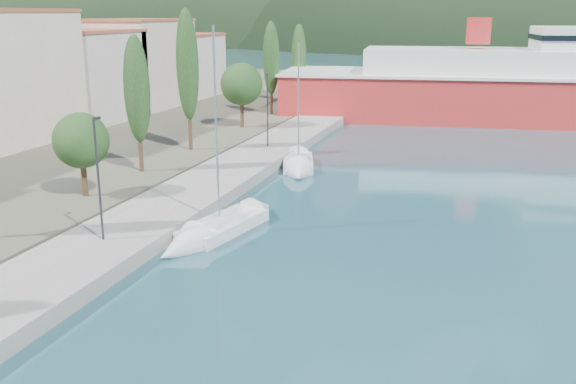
% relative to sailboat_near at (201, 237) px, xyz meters
% --- Properties ---
extents(ground, '(1400.00, 1400.00, 0.00)m').
position_rel_sailboat_near_xyz_m(ground, '(5.14, 104.85, -0.29)').
color(ground, '#23515B').
extents(quay, '(5.00, 88.00, 0.80)m').
position_rel_sailboat_near_xyz_m(quay, '(-3.86, 10.85, 0.11)').
color(quay, gray).
rests_on(quay, ground).
extents(town_buildings, '(9.20, 69.20, 11.30)m').
position_rel_sailboat_near_xyz_m(town_buildings, '(-26.86, 21.76, 5.28)').
color(town_buildings, beige).
rests_on(town_buildings, land_strip).
extents(tree_row, '(4.13, 65.51, 11.33)m').
position_rel_sailboat_near_xyz_m(tree_row, '(-9.60, 18.57, 5.53)').
color(tree_row, '#47301E').
rests_on(tree_row, land_strip).
extents(lamp_posts, '(0.15, 46.39, 6.06)m').
position_rel_sailboat_near_xyz_m(lamp_posts, '(-3.86, -2.07, 3.79)').
color(lamp_posts, '#2D2D33').
rests_on(lamp_posts, quay).
extents(sailboat_near, '(3.81, 8.53, 11.89)m').
position_rel_sailboat_near_xyz_m(sailboat_near, '(0.00, 0.00, 0.00)').
color(sailboat_near, silver).
rests_on(sailboat_near, ground).
extents(sailboat_mid, '(4.22, 7.39, 10.36)m').
position_rel_sailboat_near_xyz_m(sailboat_mid, '(0.36, 16.24, 0.00)').
color(sailboat_mid, silver).
rests_on(sailboat_mid, ground).
extents(ferry, '(60.37, 20.07, 11.77)m').
position_rel_sailboat_near_xyz_m(ferry, '(20.11, 47.60, 3.29)').
color(ferry, red).
rests_on(ferry, ground).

